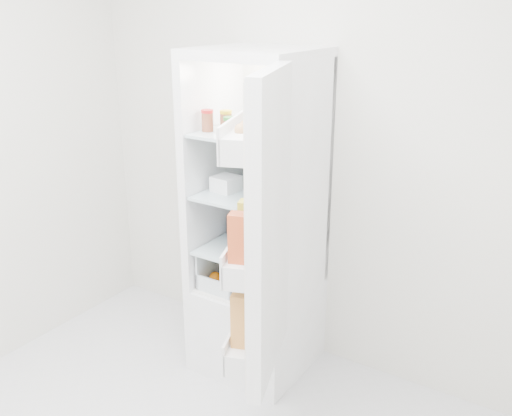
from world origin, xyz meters
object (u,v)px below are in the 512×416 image
Objects in this scene: mushroom_bowl at (241,228)px; fridge_door at (263,235)px; refrigerator at (261,255)px; red_cabbage at (268,224)px.

fridge_door is at bearing -49.22° from mushroom_bowl.
refrigerator is 0.85m from fridge_door.
refrigerator is 10.20× the size of red_cabbage.
refrigerator is 1.38× the size of fridge_door.
red_cabbage is 1.12× the size of mushroom_bowl.
fridge_door is (0.40, -0.62, 0.43)m from refrigerator.
fridge_door is (0.40, -0.68, 0.26)m from red_cabbage.
mushroom_bowl is at bearing 20.80° from fridge_door.
red_cabbage reaches higher than mushroom_bowl.
red_cabbage is 0.14× the size of fridge_door.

